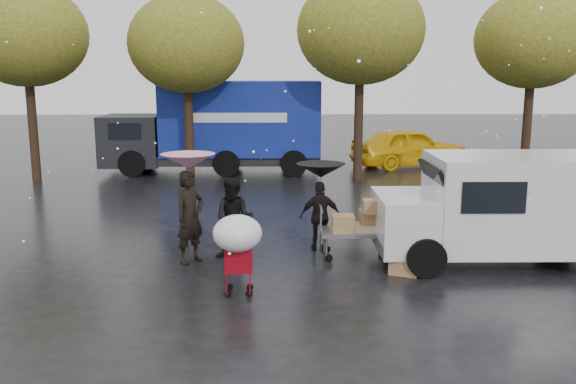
{
  "coord_description": "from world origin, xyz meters",
  "views": [
    {
      "loc": [
        -0.23,
        -11.59,
        3.83
      ],
      "look_at": [
        -0.1,
        1.0,
        1.35
      ],
      "focal_mm": 38.0,
      "sensor_mm": 36.0,
      "label": 1
    }
  ],
  "objects_px": {
    "person_black": "(320,216)",
    "blue_truck": "(220,127)",
    "white_van": "(506,206)",
    "shopping_cart": "(238,238)",
    "vendor_cart": "(361,224)",
    "yellow_taxi": "(409,147)",
    "person_pink": "(190,217)"
  },
  "relations": [
    {
      "from": "vendor_cart",
      "to": "shopping_cart",
      "type": "height_order",
      "value": "shopping_cart"
    },
    {
      "from": "person_black",
      "to": "blue_truck",
      "type": "height_order",
      "value": "blue_truck"
    },
    {
      "from": "person_pink",
      "to": "white_van",
      "type": "bearing_deg",
      "value": -49.99
    },
    {
      "from": "yellow_taxi",
      "to": "white_van",
      "type": "bearing_deg",
      "value": 159.12
    },
    {
      "from": "person_black",
      "to": "vendor_cart",
      "type": "height_order",
      "value": "person_black"
    },
    {
      "from": "white_van",
      "to": "person_black",
      "type": "bearing_deg",
      "value": 166.94
    },
    {
      "from": "vendor_cart",
      "to": "white_van",
      "type": "bearing_deg",
      "value": -6.13
    },
    {
      "from": "person_pink",
      "to": "person_black",
      "type": "height_order",
      "value": "person_pink"
    },
    {
      "from": "person_black",
      "to": "vendor_cart",
      "type": "xyz_separation_m",
      "value": [
        0.81,
        -0.55,
        -0.03
      ]
    },
    {
      "from": "vendor_cart",
      "to": "white_van",
      "type": "relative_size",
      "value": 0.31
    },
    {
      "from": "blue_truck",
      "to": "shopping_cart",
      "type": "bearing_deg",
      "value": -83.14
    },
    {
      "from": "person_pink",
      "to": "shopping_cart",
      "type": "xyz_separation_m",
      "value": [
        1.11,
        -1.99,
        0.12
      ]
    },
    {
      "from": "person_pink",
      "to": "white_van",
      "type": "height_order",
      "value": "white_van"
    },
    {
      "from": "person_black",
      "to": "white_van",
      "type": "bearing_deg",
      "value": 164.01
    },
    {
      "from": "blue_truck",
      "to": "vendor_cart",
      "type": "bearing_deg",
      "value": -70.29
    },
    {
      "from": "white_van",
      "to": "vendor_cart",
      "type": "bearing_deg",
      "value": 173.87
    },
    {
      "from": "white_van",
      "to": "yellow_taxi",
      "type": "height_order",
      "value": "white_van"
    },
    {
      "from": "shopping_cart",
      "to": "yellow_taxi",
      "type": "distance_m",
      "value": 15.91
    },
    {
      "from": "person_pink",
      "to": "person_black",
      "type": "relative_size",
      "value": 1.25
    },
    {
      "from": "person_black",
      "to": "shopping_cart",
      "type": "distance_m",
      "value": 3.26
    },
    {
      "from": "blue_truck",
      "to": "yellow_taxi",
      "type": "height_order",
      "value": "blue_truck"
    },
    {
      "from": "person_black",
      "to": "white_van",
      "type": "relative_size",
      "value": 0.31
    },
    {
      "from": "blue_truck",
      "to": "yellow_taxi",
      "type": "distance_m",
      "value": 7.77
    },
    {
      "from": "vendor_cart",
      "to": "yellow_taxi",
      "type": "height_order",
      "value": "yellow_taxi"
    },
    {
      "from": "person_pink",
      "to": "blue_truck",
      "type": "bearing_deg",
      "value": 42.81
    },
    {
      "from": "white_van",
      "to": "yellow_taxi",
      "type": "distance_m",
      "value": 12.79
    },
    {
      "from": "person_black",
      "to": "white_van",
      "type": "distance_m",
      "value": 3.82
    },
    {
      "from": "white_van",
      "to": "blue_truck",
      "type": "xyz_separation_m",
      "value": [
        -6.93,
        11.56,
        0.6
      ]
    },
    {
      "from": "shopping_cart",
      "to": "white_van",
      "type": "relative_size",
      "value": 0.3
    },
    {
      "from": "yellow_taxi",
      "to": "person_pink",
      "type": "bearing_deg",
      "value": 133.1
    },
    {
      "from": "person_black",
      "to": "yellow_taxi",
      "type": "height_order",
      "value": "yellow_taxi"
    },
    {
      "from": "blue_truck",
      "to": "person_pink",
      "type": "bearing_deg",
      "value": -87.42
    }
  ]
}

